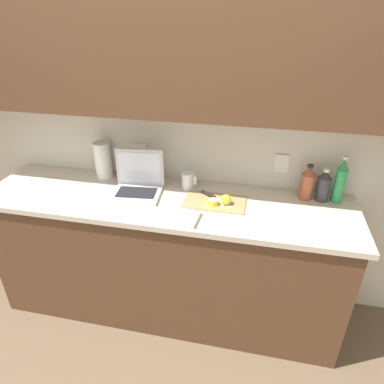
{
  "coord_description": "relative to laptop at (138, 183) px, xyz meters",
  "views": [
    {
      "loc": [
        0.56,
        -1.77,
        1.99
      ],
      "look_at": [
        0.18,
        -0.01,
        1.0
      ],
      "focal_mm": 32.0,
      "sensor_mm": 36.0,
      "label": 1
    }
  ],
  "objects": [
    {
      "name": "measuring_cup",
      "position": [
        0.3,
        0.11,
        -0.01
      ],
      "size": [
        0.1,
        0.08,
        0.11
      ],
      "color": "silver",
      "rests_on": "counter_unit"
    },
    {
      "name": "ground_plane",
      "position": [
        0.19,
        -0.06,
        -0.98
      ],
      "size": [
        12.0,
        12.0,
        0.0
      ],
      "primitive_type": "plane",
      "color": "brown",
      "rests_on": "ground"
    },
    {
      "name": "counter_unit",
      "position": [
        0.17,
        -0.06,
        -0.51
      ],
      "size": [
        2.35,
        0.61,
        0.92
      ],
      "color": "brown",
      "rests_on": "ground_plane"
    },
    {
      "name": "lemon_half_cut",
      "position": [
        0.5,
        -0.07,
        -0.04
      ],
      "size": [
        0.06,
        0.06,
        0.03
      ],
      "color": "yellow",
      "rests_on": "cutting_board"
    },
    {
      "name": "paper_towel_roll",
      "position": [
        -0.31,
        0.16,
        0.06
      ],
      "size": [
        0.11,
        0.11,
        0.25
      ],
      "color": "white",
      "rests_on": "counter_unit"
    },
    {
      "name": "cutting_board",
      "position": [
        0.5,
        -0.03,
        -0.06
      ],
      "size": [
        0.38,
        0.22,
        0.01
      ],
      "primitive_type": "cube",
      "color": "tan",
      "rests_on": "counter_unit"
    },
    {
      "name": "laptop",
      "position": [
        0.0,
        0.0,
        0.0
      ],
      "size": [
        0.33,
        0.28,
        0.27
      ],
      "rotation": [
        0.0,
        0.0,
        0.1
      ],
      "color": "silver",
      "rests_on": "counter_unit"
    },
    {
      "name": "knife",
      "position": [
        0.48,
        0.01,
        -0.05
      ],
      "size": [
        0.22,
        0.17,
        0.02
      ],
      "rotation": [
        0.0,
        0.0,
        -0.61
      ],
      "color": "silver",
      "rests_on": "cutting_board"
    },
    {
      "name": "lemon_whole_beside",
      "position": [
        0.57,
        -0.05,
        -0.02
      ],
      "size": [
        0.06,
        0.06,
        0.06
      ],
      "color": "yellow",
      "rests_on": "cutting_board"
    },
    {
      "name": "bottle_green_soda",
      "position": [
        1.05,
        0.14,
        0.04
      ],
      "size": [
        0.08,
        0.08,
        0.23
      ],
      "color": "#A34C2D",
      "rests_on": "counter_unit"
    },
    {
      "name": "bottle_oil_tall",
      "position": [
        1.15,
        0.14,
        0.03
      ],
      "size": [
        0.08,
        0.08,
        0.21
      ],
      "color": "#333338",
      "rests_on": "counter_unit"
    },
    {
      "name": "wall_back",
      "position": [
        0.19,
        0.17,
        0.58
      ],
      "size": [
        5.2,
        0.38,
        2.6
      ],
      "color": "silver",
      "rests_on": "ground_plane"
    },
    {
      "name": "bottle_water_clear",
      "position": [
        1.23,
        0.14,
        0.08
      ],
      "size": [
        0.07,
        0.07,
        0.3
      ],
      "color": "#2D934C",
      "rests_on": "counter_unit"
    },
    {
      "name": "dish_towel",
      "position": [
        0.33,
        -0.26,
        -0.05
      ],
      "size": [
        0.23,
        0.17,
        0.02
      ],
      "primitive_type": "cube",
      "rotation": [
        0.0,
        0.0,
        -0.06
      ],
      "color": "silver",
      "rests_on": "counter_unit"
    }
  ]
}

